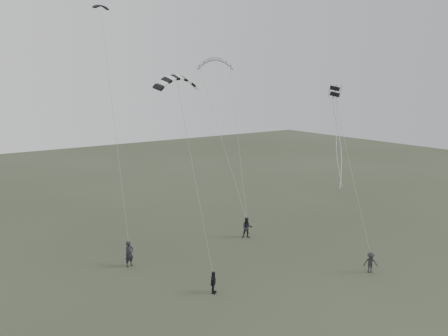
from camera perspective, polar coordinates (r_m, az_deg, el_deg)
ground at (r=31.13m, az=3.79°, el=-14.48°), size 140.00×140.00×0.00m
flyer_left at (r=33.63m, az=-12.27°, el=-10.90°), size 0.79×0.60×1.94m
flyer_right at (r=38.64m, az=3.03°, el=-7.80°), size 1.12×1.05×1.84m
flyer_center at (r=29.14m, az=-1.40°, el=-14.72°), size 0.91×0.82×1.49m
flyer_far at (r=33.65m, az=18.60°, el=-11.62°), size 1.12×1.07×1.53m
kite_dark_small at (r=36.55m, az=-15.80°, el=19.72°), size 1.38×0.87×0.53m
kite_pale_large at (r=45.72m, az=-1.15°, el=14.00°), size 3.88×3.07×1.74m
kite_striped at (r=29.04m, az=-6.13°, el=11.70°), size 3.18×1.27×1.41m
kite_box at (r=34.82m, az=14.29°, el=9.68°), size 1.05×1.08×0.87m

